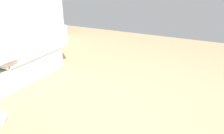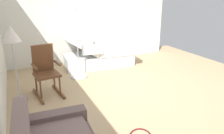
{
  "view_description": "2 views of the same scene",
  "coord_description": "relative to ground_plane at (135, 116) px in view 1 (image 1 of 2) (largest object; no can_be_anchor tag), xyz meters",
  "views": [
    {
      "loc": [
        -0.69,
        2.2,
        1.64
      ],
      "look_at": [
        0.07,
        0.52,
        0.83
      ],
      "focal_mm": 37.31,
      "sensor_mm": 36.0,
      "label": 1
    },
    {
      "loc": [
        -3.59,
        2.2,
        2.01
      ],
      "look_at": [
        0.06,
        0.54,
        0.67
      ],
      "focal_mm": 35.08,
      "sensor_mm": 36.0,
      "label": 2
    }
  ],
  "objects": [
    {
      "name": "ground_plane",
      "position": [
        0.0,
        0.0,
        0.0
      ],
      "size": [
        7.0,
        7.0,
        0.0
      ],
      "primitive_type": "plane",
      "color": "tan"
    }
  ]
}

